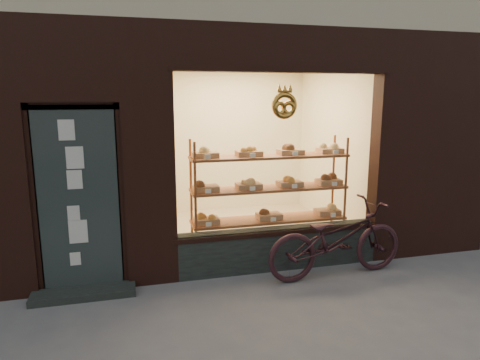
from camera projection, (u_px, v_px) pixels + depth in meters
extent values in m
cube|color=#27322F|center=(279.00, 248.00, 5.70)|extent=(2.70, 0.25, 0.55)
cube|color=#283132|center=(79.00, 200.00, 4.87)|extent=(0.90, 0.04, 2.15)
cube|color=#27322F|center=(84.00, 293.00, 4.92)|extent=(1.15, 0.35, 0.08)
torus|color=#C28A34|center=(284.00, 106.00, 5.23)|extent=(0.33, 0.07, 0.33)
cube|color=brown|center=(268.00, 253.00, 6.14)|extent=(2.20, 0.45, 0.04)
cube|color=brown|center=(269.00, 219.00, 6.05)|extent=(2.20, 0.45, 0.03)
cube|color=brown|center=(269.00, 188.00, 5.96)|extent=(2.20, 0.45, 0.04)
cube|color=brown|center=(270.00, 156.00, 5.87)|extent=(2.20, 0.45, 0.04)
cylinder|color=brown|center=(196.00, 207.00, 5.54)|extent=(0.04, 0.04, 1.70)
cylinder|color=brown|center=(345.00, 197.00, 6.07)|extent=(0.04, 0.04, 1.70)
cylinder|color=brown|center=(191.00, 200.00, 5.91)|extent=(0.04, 0.04, 1.70)
cylinder|color=brown|center=(333.00, 192.00, 6.44)|extent=(0.04, 0.04, 1.70)
cube|color=brown|center=(206.00, 220.00, 5.81)|extent=(0.34, 0.24, 0.07)
sphere|color=#B37B1E|center=(206.00, 214.00, 5.80)|extent=(0.11, 0.11, 0.11)
cube|color=white|center=(209.00, 224.00, 5.64)|extent=(0.07, 0.01, 0.05)
cube|color=brown|center=(269.00, 216.00, 6.04)|extent=(0.34, 0.24, 0.07)
sphere|color=#54260F|center=(269.00, 210.00, 6.02)|extent=(0.11, 0.11, 0.11)
cube|color=white|center=(273.00, 219.00, 5.86)|extent=(0.07, 0.01, 0.05)
cube|color=brown|center=(327.00, 212.00, 6.26)|extent=(0.34, 0.24, 0.07)
sphere|color=#EFB573|center=(328.00, 206.00, 6.24)|extent=(0.11, 0.11, 0.11)
cube|color=white|center=(333.00, 215.00, 6.08)|extent=(0.08, 0.01, 0.05)
cube|color=brown|center=(206.00, 188.00, 5.72)|extent=(0.34, 0.24, 0.07)
sphere|color=#54260F|center=(206.00, 182.00, 5.71)|extent=(0.11, 0.11, 0.11)
cube|color=white|center=(208.00, 191.00, 5.55)|extent=(0.07, 0.01, 0.06)
cube|color=brown|center=(249.00, 186.00, 5.87)|extent=(0.34, 0.24, 0.07)
sphere|color=#EFB573|center=(249.00, 180.00, 5.86)|extent=(0.11, 0.11, 0.11)
cube|color=white|center=(252.00, 189.00, 5.70)|extent=(0.08, 0.01, 0.06)
cube|color=brown|center=(290.00, 184.00, 6.02)|extent=(0.34, 0.24, 0.07)
sphere|color=#B37B1E|center=(290.00, 178.00, 6.01)|extent=(0.11, 0.11, 0.11)
cube|color=white|center=(295.00, 186.00, 5.85)|extent=(0.07, 0.01, 0.06)
cube|color=brown|center=(329.00, 182.00, 6.17)|extent=(0.34, 0.24, 0.07)
sphere|color=#54260F|center=(329.00, 176.00, 6.16)|extent=(0.11, 0.11, 0.11)
cube|color=white|center=(334.00, 184.00, 6.00)|extent=(0.08, 0.01, 0.06)
cube|color=brown|center=(205.00, 155.00, 5.64)|extent=(0.34, 0.24, 0.07)
sphere|color=#EFB573|center=(205.00, 149.00, 5.62)|extent=(0.11, 0.11, 0.11)
cube|color=white|center=(208.00, 157.00, 5.46)|extent=(0.07, 0.01, 0.06)
cube|color=brown|center=(249.00, 153.00, 5.79)|extent=(0.34, 0.24, 0.07)
sphere|color=#B37B1E|center=(249.00, 147.00, 5.77)|extent=(0.11, 0.11, 0.11)
cube|color=white|center=(253.00, 155.00, 5.61)|extent=(0.08, 0.01, 0.06)
cube|color=brown|center=(290.00, 152.00, 5.94)|extent=(0.34, 0.24, 0.07)
sphere|color=#54260F|center=(290.00, 146.00, 5.92)|extent=(0.11, 0.11, 0.11)
cube|color=white|center=(295.00, 154.00, 5.76)|extent=(0.07, 0.01, 0.06)
cube|color=brown|center=(330.00, 151.00, 6.08)|extent=(0.34, 0.24, 0.07)
sphere|color=#EFB573|center=(330.00, 145.00, 6.07)|extent=(0.11, 0.11, 0.11)
cube|color=white|center=(336.00, 152.00, 5.91)|extent=(0.08, 0.01, 0.06)
imported|color=black|center=(336.00, 239.00, 5.40)|extent=(1.90, 0.77, 0.98)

